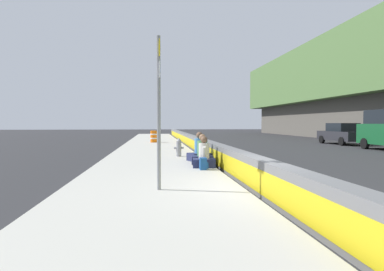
{
  "coord_description": "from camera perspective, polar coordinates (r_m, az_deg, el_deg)",
  "views": [
    {
      "loc": [
        -7.44,
        2.6,
        1.71
      ],
      "look_at": [
        9.98,
        0.57,
        1.04
      ],
      "focal_mm": 30.38,
      "sensor_mm": 36.0,
      "label": 1
    }
  ],
  "objects": [
    {
      "name": "parked_car_fourth",
      "position": [
        28.65,
        24.81,
        0.3
      ],
      "size": [
        4.52,
        1.99,
        1.71
      ],
      "color": "#28282D",
      "rests_on": "ground_plane"
    },
    {
      "name": "sidewalk_strip",
      "position": [
        7.62,
        -6.96,
        -10.26
      ],
      "size": [
        80.0,
        4.4,
        0.14
      ],
      "primitive_type": "cube",
      "color": "#B5B2A8",
      "rests_on": "ground_plane"
    },
    {
      "name": "jersey_barrier",
      "position": [
        7.99,
        12.53,
        -7.13
      ],
      "size": [
        76.0,
        0.45,
        0.85
      ],
      "color": "slate",
      "rests_on": "ground_plane"
    },
    {
      "name": "ground_plane",
      "position": [
        8.07,
        12.53,
        -10.1
      ],
      "size": [
        160.0,
        160.0,
        0.0
      ],
      "primitive_type": "plane",
      "color": "#2B2B2D",
      "rests_on": "ground"
    },
    {
      "name": "seated_person_foreground",
      "position": [
        11.6,
        2.12,
        -3.87
      ],
      "size": [
        0.76,
        0.87,
        1.11
      ],
      "color": "#23284C",
      "rests_on": "sidewalk_strip"
    },
    {
      "name": "construction_barrel",
      "position": [
        26.52,
        -6.75,
        -0.17
      ],
      "size": [
        0.54,
        0.54,
        0.95
      ],
      "color": "orange",
      "rests_on": "sidewalk_strip"
    },
    {
      "name": "seated_person_rear",
      "position": [
        13.51,
        1.32,
        -2.88
      ],
      "size": [
        0.97,
        1.05,
        1.2
      ],
      "color": "#23284C",
      "rests_on": "sidewalk_strip"
    },
    {
      "name": "route_sign_post",
      "position": [
        7.66,
        -5.83,
        5.92
      ],
      "size": [
        0.44,
        0.09,
        3.6
      ],
      "color": "gray",
      "rests_on": "sidewalk_strip"
    },
    {
      "name": "seated_person_middle",
      "position": [
        12.5,
        1.83,
        -3.37
      ],
      "size": [
        0.77,
        0.88,
        1.15
      ],
      "color": "#23284C",
      "rests_on": "sidewalk_strip"
    },
    {
      "name": "backpack",
      "position": [
        10.99,
        2.02,
        -5.0
      ],
      "size": [
        0.32,
        0.28,
        0.4
      ],
      "color": "navy",
      "rests_on": "sidewalk_strip"
    },
    {
      "name": "fire_hydrant",
      "position": [
        15.3,
        -2.34,
        -2.01
      ],
      "size": [
        0.26,
        0.46,
        0.88
      ],
      "color": "gray",
      "rests_on": "sidewalk_strip"
    }
  ]
}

